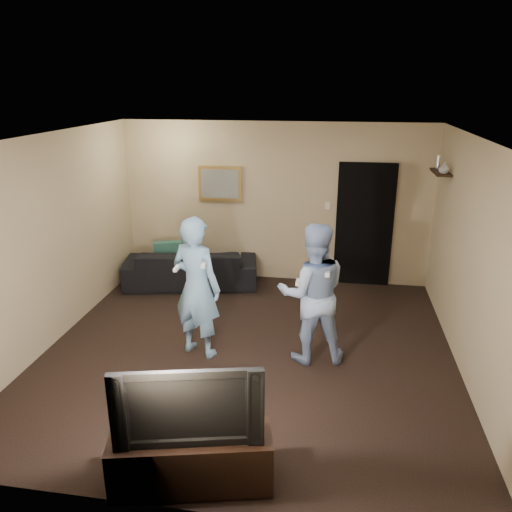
% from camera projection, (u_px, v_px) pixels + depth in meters
% --- Properties ---
extents(ground, '(5.00, 5.00, 0.00)m').
position_uv_depth(ground, '(249.00, 350.00, 6.23)').
color(ground, black).
rests_on(ground, ground).
extents(ceiling, '(5.00, 5.00, 0.04)m').
position_uv_depth(ceiling, '(247.00, 138.00, 5.37)').
color(ceiling, silver).
rests_on(ceiling, wall_back).
extents(wall_back, '(5.00, 0.04, 2.60)m').
position_uv_depth(wall_back, '(275.00, 203.00, 8.13)').
color(wall_back, tan).
rests_on(wall_back, ground).
extents(wall_front, '(5.00, 0.04, 2.60)m').
position_uv_depth(wall_front, '(185.00, 366.00, 3.47)').
color(wall_front, tan).
rests_on(wall_front, ground).
extents(wall_left, '(0.04, 5.00, 2.60)m').
position_uv_depth(wall_left, '(50.00, 242.00, 6.17)').
color(wall_left, tan).
rests_on(wall_left, ground).
extents(wall_right, '(0.04, 5.00, 2.60)m').
position_uv_depth(wall_right, '(474.00, 264.00, 5.42)').
color(wall_right, tan).
rests_on(wall_right, ground).
extents(sofa, '(2.25, 1.22, 0.62)m').
position_uv_depth(sofa, '(191.00, 267.00, 8.15)').
color(sofa, black).
rests_on(sofa, ground).
extents(throw_pillow, '(0.51, 0.30, 0.48)m').
position_uv_depth(throw_pillow, '(169.00, 256.00, 8.15)').
color(throw_pillow, '#17453C').
rests_on(throw_pillow, sofa).
extents(painting_frame, '(0.72, 0.05, 0.57)m').
position_uv_depth(painting_frame, '(220.00, 184.00, 8.14)').
color(painting_frame, olive).
rests_on(painting_frame, wall_back).
extents(painting_canvas, '(0.62, 0.01, 0.47)m').
position_uv_depth(painting_canvas, '(220.00, 184.00, 8.11)').
color(painting_canvas, slate).
rests_on(painting_canvas, painting_frame).
extents(doorway, '(0.90, 0.06, 2.00)m').
position_uv_depth(doorway, '(364.00, 225.00, 7.98)').
color(doorway, black).
rests_on(doorway, ground).
extents(light_switch, '(0.08, 0.02, 0.12)m').
position_uv_depth(light_switch, '(327.00, 206.00, 7.97)').
color(light_switch, silver).
rests_on(light_switch, wall_back).
extents(wall_shelf, '(0.20, 0.60, 0.03)m').
position_uv_depth(wall_shelf, '(441.00, 172.00, 6.88)').
color(wall_shelf, black).
rests_on(wall_shelf, wall_right).
extents(shelf_vase, '(0.18, 0.18, 0.15)m').
position_uv_depth(shelf_vase, '(444.00, 168.00, 6.68)').
color(shelf_vase, '#B0B0B5').
rests_on(shelf_vase, wall_shelf).
extents(shelf_figurine, '(0.06, 0.06, 0.18)m').
position_uv_depth(shelf_figurine, '(438.00, 162.00, 7.09)').
color(shelf_figurine, silver).
rests_on(shelf_figurine, wall_shelf).
extents(tv_console, '(1.37, 0.71, 0.47)m').
position_uv_depth(tv_console, '(192.00, 460.00, 4.08)').
color(tv_console, black).
rests_on(tv_console, ground).
extents(television, '(1.17, 0.41, 0.67)m').
position_uv_depth(television, '(188.00, 401.00, 3.89)').
color(television, black).
rests_on(television, tv_console).
extents(wii_player_left, '(0.74, 0.60, 1.74)m').
position_uv_depth(wii_player_left, '(197.00, 287.00, 5.91)').
color(wii_player_left, '#7CAFD8').
rests_on(wii_player_left, ground).
extents(wii_player_right, '(0.93, 0.79, 1.69)m').
position_uv_depth(wii_player_right, '(312.00, 294.00, 5.79)').
color(wii_player_right, '#9AB6E0').
rests_on(wii_player_right, ground).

